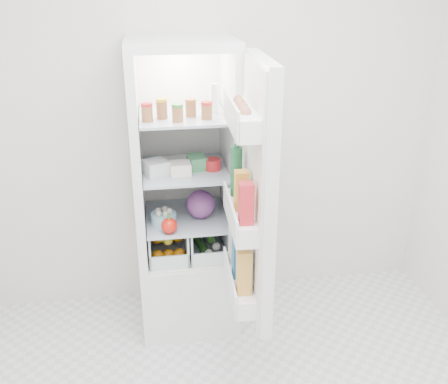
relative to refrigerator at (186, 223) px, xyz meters
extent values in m
cube|color=silver|center=(0.20, 0.25, 0.63)|extent=(3.00, 0.02, 2.60)
cube|color=silver|center=(0.00, -0.04, -0.42)|extent=(0.60, 0.60, 0.50)
cube|color=silver|center=(0.00, -0.04, 1.11)|extent=(0.60, 0.60, 0.05)
cube|color=silver|center=(0.00, 0.24, 0.46)|extent=(0.60, 0.05, 1.25)
cube|color=silver|center=(-0.28, -0.04, 0.46)|extent=(0.05, 0.60, 1.25)
cube|color=silver|center=(0.27, -0.04, 0.46)|extent=(0.05, 0.60, 1.25)
cube|color=white|center=(0.00, 0.21, 0.46)|extent=(0.50, 0.01, 1.25)
sphere|color=white|center=(0.00, 0.17, 1.04)|extent=(0.05, 0.05, 0.05)
cube|color=#A1AEBC|center=(0.00, -0.06, 0.07)|extent=(0.49, 0.53, 0.01)
cube|color=#A1AEBC|center=(0.00, -0.06, 0.38)|extent=(0.49, 0.53, 0.02)
cube|color=#A1AEBC|center=(0.00, -0.06, 0.71)|extent=(0.49, 0.53, 0.02)
cylinder|color=#B21919|center=(-0.20, -0.20, 0.76)|extent=(0.06, 0.06, 0.08)
cylinder|color=gold|center=(-0.12, -0.15, 0.76)|extent=(0.06, 0.06, 0.08)
cylinder|color=#267226|center=(-0.04, -0.23, 0.76)|extent=(0.06, 0.06, 0.08)
cylinder|color=brown|center=(0.04, -0.13, 0.76)|extent=(0.06, 0.06, 0.08)
cylinder|color=#B21919|center=(0.12, -0.20, 0.76)|extent=(0.06, 0.06, 0.08)
cylinder|color=white|center=(0.18, -0.07, 0.81)|extent=(0.05, 0.05, 0.17)
cube|color=silver|center=(-0.17, -0.14, 0.43)|extent=(0.17, 0.17, 0.08)
cube|color=white|center=(-0.03, -0.15, 0.43)|extent=(0.12, 0.12, 0.07)
cylinder|color=red|center=(0.16, -0.11, 0.42)|extent=(0.11, 0.11, 0.06)
cube|color=#B9B9BD|center=(-0.03, 0.02, 0.41)|extent=(0.18, 0.15, 0.04)
cube|color=#429159|center=(0.07, -0.07, 0.43)|extent=(0.11, 0.15, 0.08)
sphere|color=#5D2056|center=(0.09, -0.10, 0.17)|extent=(0.17, 0.17, 0.17)
sphere|color=red|center=(-0.11, -0.28, 0.13)|extent=(0.09, 0.09, 0.09)
cylinder|color=#90C7D8|center=(-0.14, -0.15, 0.12)|extent=(0.17, 0.17, 0.07)
sphere|color=orange|center=(-0.19, -0.18, -0.12)|extent=(0.07, 0.07, 0.07)
sphere|color=orange|center=(-0.12, -0.18, -0.12)|extent=(0.07, 0.07, 0.07)
sphere|color=orange|center=(-0.06, -0.18, -0.12)|extent=(0.07, 0.07, 0.07)
sphere|color=orange|center=(-0.19, -0.06, -0.06)|extent=(0.07, 0.07, 0.07)
sphere|color=orange|center=(-0.12, -0.06, -0.06)|extent=(0.07, 0.07, 0.07)
sphere|color=orange|center=(-0.06, -0.06, -0.06)|extent=(0.07, 0.07, 0.07)
sphere|color=orange|center=(-0.15, 0.06, -0.12)|extent=(0.07, 0.07, 0.07)
sphere|color=gold|center=(-0.16, -0.12, -0.03)|extent=(0.06, 0.06, 0.06)
sphere|color=gold|center=(-0.09, -0.01, -0.03)|extent=(0.06, 0.06, 0.06)
sphere|color=gold|center=(-0.12, -0.16, -0.03)|extent=(0.06, 0.06, 0.06)
cylinder|color=#234A18|center=(0.08, -0.06, -0.13)|extent=(0.09, 0.21, 0.05)
cylinder|color=#234A18|center=(0.16, -0.01, -0.08)|extent=(0.08, 0.21, 0.05)
sphere|color=white|center=(0.12, -0.18, -0.13)|extent=(0.05, 0.05, 0.05)
sphere|color=white|center=(0.17, -0.16, -0.10)|extent=(0.05, 0.05, 0.05)
cube|color=silver|center=(0.32, -0.64, 0.46)|extent=(0.09, 0.60, 1.30)
cube|color=white|center=(0.28, -0.64, 0.46)|extent=(0.03, 0.56, 1.26)
cube|color=white|center=(0.23, -0.63, 0.83)|extent=(0.13, 0.50, 0.10)
cube|color=white|center=(0.23, -0.63, 0.33)|extent=(0.13, 0.50, 0.10)
cube|color=white|center=(0.23, -0.63, -0.07)|extent=(0.13, 0.50, 0.10)
sphere|color=#9C6046|center=(0.22, -0.75, 0.89)|extent=(0.05, 0.05, 0.05)
sphere|color=#9C6046|center=(0.23, -0.67, 0.89)|extent=(0.05, 0.05, 0.05)
sphere|color=#9C6046|center=(0.23, -0.59, 0.89)|extent=(0.05, 0.05, 0.05)
sphere|color=#9C6046|center=(0.23, -0.51, 0.89)|extent=(0.05, 0.05, 0.05)
cylinder|color=#17522D|center=(0.23, -0.48, 0.51)|extent=(0.06, 0.06, 0.26)
cube|color=#F3A336|center=(0.23, -0.66, 0.48)|extent=(0.07, 0.07, 0.20)
cube|color=red|center=(0.22, -0.81, 0.48)|extent=(0.07, 0.07, 0.20)
cube|color=white|center=(0.23, -0.48, 0.10)|extent=(0.07, 0.07, 0.24)
cube|color=#2273AD|center=(0.23, -0.63, 0.10)|extent=(0.07, 0.07, 0.24)
cube|color=#F2AA44|center=(0.22, -0.78, 0.10)|extent=(0.07, 0.07, 0.24)
camera|label=1|loc=(-0.20, -2.84, 1.42)|focal=40.00mm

